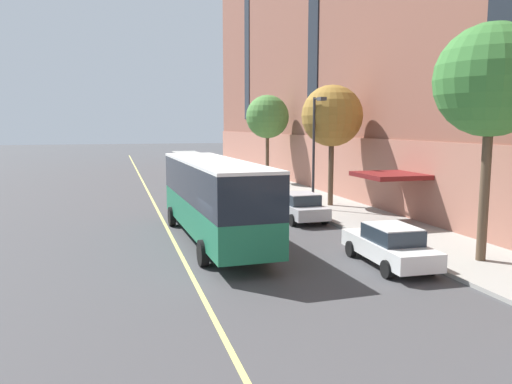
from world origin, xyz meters
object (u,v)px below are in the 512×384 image
object	(u,v)px
street_tree_mid_block	(491,81)
street_tree_far_uptown	(332,116)
parked_car_champagne_0	(225,173)
street_lamp	(315,141)
parked_car_champagne_5	(241,180)
fire_hydrant	(319,206)
parked_car_silver_6	(300,207)
city_bus	(213,195)
parked_car_white_2	(389,245)
parked_car_navy_3	(269,193)
street_tree_far_downtown	(267,117)

from	to	relation	value
street_tree_mid_block	street_tree_far_uptown	size ratio (longest dim) A/B	1.15
parked_car_champagne_0	street_lamp	distance (m)	17.93
street_lamp	parked_car_champagne_5	bearing A→B (deg)	98.74
parked_car_champagne_0	fire_hydrant	size ratio (longest dim) A/B	6.49
parked_car_silver_6	city_bus	bearing A→B (deg)	-146.26
parked_car_champagne_5	street_tree_far_uptown	distance (m)	11.76
parked_car_white_2	street_lamp	xyz separation A→B (m)	(1.84, 11.74, 3.50)
street_tree_mid_block	city_bus	bearing A→B (deg)	145.25
parked_car_champagne_0	fire_hydrant	bearing A→B (deg)	-85.00
parked_car_white_2	street_tree_mid_block	xyz separation A→B (m)	(3.46, -0.74, 6.01)
parked_car_navy_3	parked_car_silver_6	size ratio (longest dim) A/B	0.99
parked_car_champagne_5	parked_car_silver_6	world-z (taller)	same
parked_car_white_2	parked_car_navy_3	world-z (taller)	same
parked_car_navy_3	parked_car_white_2	bearing A→B (deg)	-90.17
parked_car_navy_3	street_tree_mid_block	bearing A→B (deg)	-77.96
city_bus	street_tree_mid_block	distance (m)	11.97
parked_car_champagne_0	parked_car_silver_6	xyz separation A→B (m)	(-0.20, -20.00, -0.00)
parked_car_navy_3	street_tree_mid_block	size ratio (longest dim) A/B	0.51
street_tree_far_uptown	fire_hydrant	bearing A→B (deg)	-128.72
street_tree_far_downtown	fire_hydrant	world-z (taller)	street_tree_far_downtown
city_bus	street_lamp	distance (m)	9.92
street_lamp	city_bus	bearing A→B (deg)	-140.25
parked_car_white_2	street_tree_far_downtown	bearing A→B (deg)	82.62
parked_car_champagne_5	parked_car_silver_6	xyz separation A→B (m)	(-0.17, -13.84, 0.00)
parked_car_white_2	parked_car_silver_6	xyz separation A→B (m)	(-0.07, 9.25, -0.00)
parked_car_champagne_0	street_tree_far_downtown	world-z (taller)	street_tree_far_downtown
parked_car_champagne_0	street_lamp	xyz separation A→B (m)	(1.71, -17.50, 3.50)
parked_car_white_2	street_tree_mid_block	world-z (taller)	street_tree_mid_block
parked_car_silver_6	street_tree_far_downtown	size ratio (longest dim) A/B	0.57
street_tree_far_downtown	city_bus	bearing A→B (deg)	-113.18
parked_car_silver_6	street_tree_mid_block	distance (m)	12.18
fire_hydrant	parked_car_navy_3	bearing A→B (deg)	111.04
parked_car_champagne_0	parked_car_silver_6	size ratio (longest dim) A/B	1.05
street_tree_far_uptown	street_lamp	distance (m)	2.53
parked_car_champagne_5	street_tree_mid_block	world-z (taller)	street_tree_mid_block
parked_car_white_2	street_tree_far_downtown	xyz separation A→B (m)	(3.46, 26.71, 5.18)
street_tree_far_downtown	fire_hydrant	bearing A→B (deg)	-96.17
street_tree_far_uptown	parked_car_navy_3	bearing A→B (deg)	146.32
parked_car_navy_3	street_lamp	xyz separation A→B (m)	(1.80, -3.52, 3.50)
street_tree_far_downtown	parked_car_navy_3	bearing A→B (deg)	-106.60
parked_car_white_2	street_lamp	world-z (taller)	street_lamp
city_bus	parked_car_silver_6	bearing A→B (deg)	33.74
parked_car_champagne_0	street_tree_mid_block	size ratio (longest dim) A/B	0.54
city_bus	parked_car_navy_3	world-z (taller)	city_bus
parked_car_champagne_5	street_tree_far_uptown	xyz separation A→B (m)	(3.36, -10.10, 5.00)
city_bus	street_tree_far_uptown	xyz separation A→B (m)	(9.06, 7.44, 3.64)
parked_car_champagne_5	street_tree_far_downtown	xyz separation A→B (m)	(3.36, 3.63, 5.18)
city_bus	street_tree_mid_block	world-z (taller)	street_tree_mid_block
parked_car_silver_6	parked_car_white_2	bearing A→B (deg)	-89.57
street_tree_mid_block	street_lamp	distance (m)	12.83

